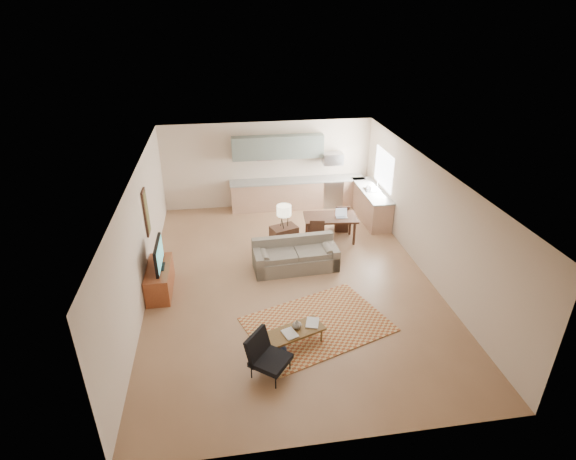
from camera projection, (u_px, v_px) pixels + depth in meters
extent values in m
plane|color=#8D6445|center=(290.00, 279.00, 10.66)|extent=(9.00, 9.00, 0.00)
plane|color=white|center=(290.00, 171.00, 9.45)|extent=(9.00, 9.00, 0.00)
plane|color=beige|center=(268.00, 165.00, 14.03)|extent=(6.50, 0.00, 6.50)
plane|color=beige|center=(341.00, 374.00, 6.08)|extent=(6.50, 0.00, 6.50)
plane|color=beige|center=(140.00, 238.00, 9.62)|extent=(0.00, 9.00, 9.00)
plane|color=beige|center=(427.00, 219.00, 10.49)|extent=(0.00, 9.00, 9.00)
cube|color=#A5A8AD|center=(331.00, 192.00, 14.42)|extent=(0.62, 0.62, 0.90)
cube|color=#A5A8AD|center=(333.00, 159.00, 13.94)|extent=(0.62, 0.40, 0.35)
cube|color=slate|center=(278.00, 147.00, 13.65)|extent=(2.80, 0.34, 0.70)
cube|color=white|center=(384.00, 169.00, 13.05)|extent=(0.02, 1.40, 1.05)
cube|color=brown|center=(317.00, 324.00, 9.13)|extent=(3.21, 2.70, 0.02)
imported|color=maroon|center=(284.00, 336.00, 8.27)|extent=(0.43, 0.46, 0.03)
imported|color=navy|center=(306.00, 322.00, 8.63)|extent=(0.43, 0.46, 0.03)
imported|color=black|center=(297.00, 324.00, 8.46)|extent=(0.26, 0.26, 0.18)
imported|color=beige|center=(368.00, 186.00, 13.31)|extent=(0.12, 0.12, 0.19)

